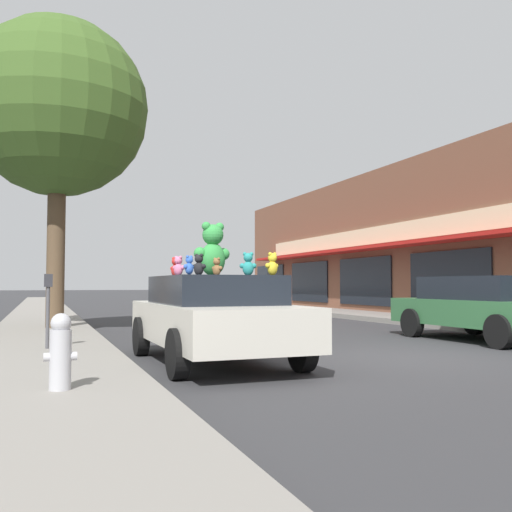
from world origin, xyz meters
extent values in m
plane|color=#333335|center=(0.00, 0.00, 0.00)|extent=(260.00, 260.00, 0.00)
cube|color=gray|center=(-5.78, 0.00, 0.08)|extent=(2.34, 90.00, 0.17)
cube|color=red|center=(6.44, 7.29, 2.72)|extent=(1.02, 31.15, 0.12)
cube|color=beige|center=(6.90, 7.29, 3.27)|extent=(0.08, 29.67, 0.70)
cube|color=black|center=(6.91, 7.29, 1.40)|extent=(0.06, 4.03, 2.00)
cube|color=black|center=(6.91, 12.59, 1.40)|extent=(0.06, 4.03, 2.00)
cube|color=black|center=(6.91, 17.89, 1.40)|extent=(0.06, 4.03, 2.00)
cube|color=black|center=(6.91, 23.19, 1.40)|extent=(0.06, 4.03, 2.00)
cube|color=beige|center=(-3.24, 0.56, 0.65)|extent=(1.92, 4.47, 0.61)
cube|color=black|center=(-3.24, 0.56, 1.17)|extent=(1.67, 2.47, 0.45)
cylinder|color=black|center=(-4.17, 1.93, 0.34)|extent=(0.21, 0.68, 0.68)
cylinder|color=black|center=(-2.34, 1.95, 0.34)|extent=(0.21, 0.68, 0.68)
cylinder|color=black|center=(-4.14, -0.83, 0.34)|extent=(0.21, 0.68, 0.68)
cylinder|color=black|center=(-2.31, -0.81, 0.34)|extent=(0.21, 0.68, 0.68)
ellipsoid|color=green|center=(-3.19, 0.77, 1.67)|extent=(0.49, 0.44, 0.55)
sphere|color=green|center=(-3.19, 0.77, 2.08)|extent=(0.42, 0.42, 0.35)
sphere|color=green|center=(-3.07, 0.80, 2.22)|extent=(0.18, 0.18, 0.15)
sphere|color=green|center=(-3.32, 0.74, 2.22)|extent=(0.18, 0.18, 0.15)
sphere|color=#5ADA6D|center=(-3.23, 0.91, 2.06)|extent=(0.16, 0.16, 0.13)
sphere|color=green|center=(-2.98, 0.85, 1.77)|extent=(0.24, 0.24, 0.20)
sphere|color=green|center=(-3.42, 0.75, 1.77)|extent=(0.24, 0.24, 0.20)
ellipsoid|color=teal|center=(-2.82, 0.07, 1.51)|extent=(0.21, 0.20, 0.23)
sphere|color=teal|center=(-2.82, 0.07, 1.68)|extent=(0.18, 0.18, 0.14)
sphere|color=teal|center=(-2.78, 0.05, 1.74)|extent=(0.08, 0.08, 0.06)
sphere|color=teal|center=(-2.87, 0.09, 1.74)|extent=(0.08, 0.08, 0.06)
sphere|color=#47CDC6|center=(-2.81, 0.13, 1.67)|extent=(0.07, 0.07, 0.06)
sphere|color=teal|center=(-2.73, 0.05, 1.55)|extent=(0.11, 0.11, 0.08)
sphere|color=teal|center=(-2.91, 0.11, 1.55)|extent=(0.11, 0.11, 0.08)
ellipsoid|color=pink|center=(-3.75, 0.86, 1.50)|extent=(0.20, 0.21, 0.21)
sphere|color=pink|center=(-3.75, 0.86, 1.65)|extent=(0.18, 0.18, 0.13)
sphere|color=pink|center=(-3.72, 0.83, 1.70)|extent=(0.08, 0.08, 0.05)
sphere|color=pink|center=(-3.78, 0.90, 1.70)|extent=(0.08, 0.08, 0.05)
sphere|color=#FFA3DA|center=(-3.71, 0.90, 1.64)|extent=(0.07, 0.07, 0.05)
sphere|color=pink|center=(-3.69, 0.81, 1.54)|extent=(0.11, 0.11, 0.08)
sphere|color=pink|center=(-3.79, 0.94, 1.54)|extent=(0.11, 0.11, 0.08)
ellipsoid|color=red|center=(-3.63, 1.60, 1.51)|extent=(0.21, 0.22, 0.22)
sphere|color=red|center=(-3.63, 1.60, 1.67)|extent=(0.19, 0.19, 0.14)
sphere|color=red|center=(-3.61, 1.56, 1.72)|extent=(0.08, 0.08, 0.06)
sphere|color=red|center=(-3.66, 1.65, 1.72)|extent=(0.08, 0.08, 0.06)
sphere|color=#FF4741|center=(-3.58, 1.64, 1.66)|extent=(0.07, 0.07, 0.05)
sphere|color=red|center=(-3.58, 1.54, 1.54)|extent=(0.11, 0.11, 0.08)
sphere|color=red|center=(-3.67, 1.68, 1.54)|extent=(0.11, 0.11, 0.08)
ellipsoid|color=black|center=(-3.59, 0.18, 1.50)|extent=(0.20, 0.21, 0.21)
sphere|color=black|center=(-3.59, 0.18, 1.65)|extent=(0.18, 0.18, 0.13)
sphere|color=black|center=(-3.56, 0.14, 1.70)|extent=(0.08, 0.08, 0.06)
sphere|color=black|center=(-3.62, 0.21, 1.70)|extent=(0.08, 0.08, 0.06)
sphere|color=#3A3A3D|center=(-3.55, 0.21, 1.65)|extent=(0.07, 0.07, 0.05)
sphere|color=black|center=(-3.53, 0.12, 1.54)|extent=(0.11, 0.11, 0.08)
sphere|color=black|center=(-3.63, 0.25, 1.54)|extent=(0.11, 0.11, 0.08)
ellipsoid|color=olive|center=(-3.22, 0.47, 1.49)|extent=(0.17, 0.18, 0.18)
sphere|color=olive|center=(-3.22, 0.47, 1.62)|extent=(0.16, 0.16, 0.12)
sphere|color=olive|center=(-3.20, 0.43, 1.67)|extent=(0.07, 0.07, 0.05)
sphere|color=olive|center=(-3.24, 0.51, 1.67)|extent=(0.07, 0.07, 0.05)
sphere|color=tan|center=(-3.17, 0.49, 1.62)|extent=(0.06, 0.06, 0.04)
sphere|color=olive|center=(-3.17, 0.41, 1.52)|extent=(0.09, 0.09, 0.07)
sphere|color=olive|center=(-3.24, 0.54, 1.52)|extent=(0.09, 0.09, 0.07)
ellipsoid|color=blue|center=(-3.92, -0.54, 1.48)|extent=(0.17, 0.16, 0.17)
sphere|color=blue|center=(-3.92, -0.54, 1.60)|extent=(0.15, 0.15, 0.11)
sphere|color=blue|center=(-3.89, -0.52, 1.64)|extent=(0.06, 0.06, 0.04)
sphere|color=blue|center=(-3.95, -0.56, 1.64)|extent=(0.06, 0.06, 0.04)
sphere|color=#548DFF|center=(-3.94, -0.50, 1.60)|extent=(0.06, 0.06, 0.04)
sphere|color=blue|center=(-3.87, -0.49, 1.51)|extent=(0.08, 0.08, 0.06)
sphere|color=blue|center=(-3.98, -0.57, 1.51)|extent=(0.08, 0.08, 0.06)
ellipsoid|color=yellow|center=(-2.58, -0.34, 1.50)|extent=(0.21, 0.20, 0.22)
sphere|color=yellow|center=(-2.58, -0.34, 1.66)|extent=(0.18, 0.18, 0.14)
sphere|color=yellow|center=(-2.54, -0.32, 1.72)|extent=(0.08, 0.08, 0.06)
sphere|color=yellow|center=(-2.63, -0.36, 1.72)|extent=(0.08, 0.08, 0.06)
sphere|color=#FFFF4D|center=(-2.60, -0.28, 1.66)|extent=(0.07, 0.07, 0.05)
sphere|color=yellow|center=(-2.51, -0.29, 1.54)|extent=(0.10, 0.10, 0.08)
sphere|color=yellow|center=(-2.67, -0.36, 1.54)|extent=(0.10, 0.10, 0.08)
cube|color=#336B3D|center=(3.46, 1.86, 0.63)|extent=(1.91, 4.51, 0.58)
cube|color=black|center=(3.46, 1.86, 1.18)|extent=(1.68, 2.68, 0.52)
cylinder|color=black|center=(2.53, 3.26, 0.34)|extent=(0.20, 0.68, 0.68)
cylinder|color=black|center=(4.40, 3.26, 0.34)|extent=(0.20, 0.68, 0.68)
cylinder|color=black|center=(2.53, 0.46, 0.34)|extent=(0.20, 0.68, 0.68)
cylinder|color=brown|center=(-5.51, 7.17, 2.03)|extent=(0.45, 0.45, 3.73)
sphere|color=#3D5B23|center=(-5.51, 7.17, 5.86)|extent=(4.61, 4.61, 4.61)
cylinder|color=#B2B2B7|center=(-5.65, -2.01, 0.48)|extent=(0.22, 0.22, 0.62)
sphere|color=#B2B2B7|center=(-5.65, -2.01, 0.85)|extent=(0.21, 0.21, 0.21)
cylinder|color=#B2B2B7|center=(-5.77, -2.01, 0.51)|extent=(0.10, 0.09, 0.09)
cylinder|color=#B2B2B7|center=(-5.53, -2.01, 0.51)|extent=(0.10, 0.09, 0.09)
cylinder|color=#4C4C51|center=(-5.74, 2.09, 0.69)|extent=(0.06, 0.06, 1.05)
cube|color=#2D2D33|center=(-5.74, 2.09, 1.33)|extent=(0.14, 0.10, 0.22)
camera|label=1|loc=(-5.85, -8.30, 1.26)|focal=40.00mm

